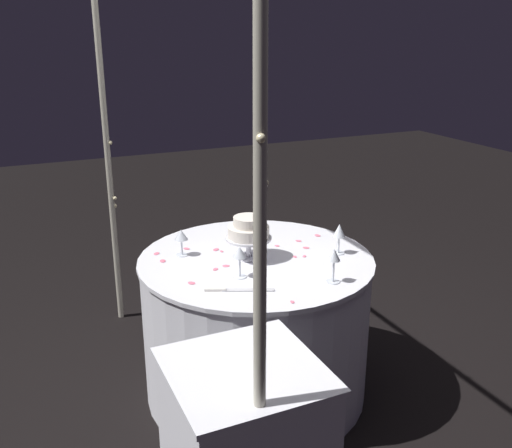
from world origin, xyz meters
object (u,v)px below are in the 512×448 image
wine_glass_3 (181,236)px  wine_glass_1 (240,254)px  decorative_arch (150,113)px  wine_glass_0 (334,257)px  wine_glass_2 (339,232)px  main_table (256,325)px  cake_knife (235,290)px  tiered_cake (249,231)px

wine_glass_3 → wine_glass_1: bearing=-156.2°
decorative_arch → wine_glass_3: size_ratio=16.76×
wine_glass_0 → wine_glass_2: size_ratio=1.03×
wine_glass_0 → main_table: bearing=25.7°
wine_glass_0 → wine_glass_2: (0.28, -0.20, -0.00)m
wine_glass_1 → cake_knife: 0.18m
main_table → wine_glass_0: wine_glass_0 is taller
main_table → wine_glass_1: bearing=138.1°
decorative_arch → main_table: bearing=-90.1°
wine_glass_0 → decorative_arch: bearing=59.4°
tiered_cake → cake_knife: (-0.31, 0.20, -0.14)m
wine_glass_2 → wine_glass_0: bearing=144.1°
wine_glass_0 → wine_glass_2: 0.34m
tiered_cake → cake_knife: tiered_cake is taller
wine_glass_0 → cake_knife: bearing=77.5°
wine_glass_1 → wine_glass_2: (0.06, -0.55, 0.00)m
main_table → tiered_cake: 0.51m
tiered_cake → wine_glass_2: size_ratio=1.45×
wine_glass_3 → cake_knife: 0.49m
wine_glass_0 → wine_glass_3: wine_glass_0 is taller
wine_glass_3 → decorative_arch: bearing=137.2°
main_table → wine_glass_3: bearing=60.8°
decorative_arch → cake_knife: 0.81m
decorative_arch → wine_glass_1: bearing=-119.3°
decorative_arch → wine_glass_0: (-0.40, -0.67, -0.60)m
tiered_cake → wine_glass_1: 0.23m
tiered_cake → wine_glass_3: (0.17, 0.28, -0.04)m
main_table → wine_glass_0: bearing=-154.3°
wine_glass_3 → wine_glass_0: bearing=-138.4°
tiered_cake → cake_knife: bearing=147.2°
wine_glass_0 → cake_knife: size_ratio=0.56×
cake_knife → tiered_cake: bearing=-32.8°
tiered_cake → wine_glass_2: tiered_cake is taller
tiered_cake → main_table: bearing=-103.8°
tiered_cake → wine_glass_1: tiered_cake is taller
tiered_cake → wine_glass_2: 0.44m
cake_knife → main_table: bearing=-37.9°
decorative_arch → main_table: decorative_arch is taller
decorative_arch → wine_glass_2: 1.07m
tiered_cake → wine_glass_0: size_ratio=1.41×
main_table → tiered_cake: bearing=76.2°
decorative_arch → wine_glass_3: (0.18, -0.16, -0.62)m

